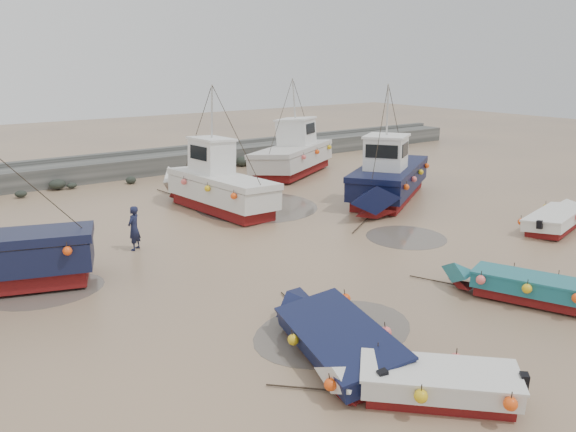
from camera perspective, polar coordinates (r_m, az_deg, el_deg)
name	(u,v)px	position (r m, az deg, el deg)	size (l,w,h in m)	color
ground	(360,274)	(20.40, 7.28, -5.91)	(120.00, 120.00, 0.00)	#A28360
seawall	(131,166)	(38.64, -15.65, 4.89)	(60.00, 4.92, 1.50)	#5E5E5A
puddle_a	(333,331)	(16.33, 4.64, -11.54)	(4.92, 4.92, 0.01)	#574E46
puddle_b	(406,237)	(24.89, 11.89, -2.11)	(3.42, 3.42, 0.01)	#574E46
puddle_c	(48,291)	(20.52, -23.22, -6.97)	(3.70, 3.70, 0.01)	#574E46
puddle_d	(256,206)	(29.50, -3.27, 0.99)	(6.32, 6.32, 0.01)	#574E46
dinghy_0	(422,378)	(13.43, 13.46, -15.74)	(4.50, 4.48, 1.43)	maroon
dinghy_1	(336,333)	(15.07, 4.91, -11.73)	(3.20, 6.60, 1.43)	maroon
dinghy_2	(518,283)	(19.53, 22.36, -6.28)	(3.09, 5.59, 1.43)	maroon
dinghy_3	(559,217)	(28.39, 25.86, -0.05)	(6.63, 2.74, 1.43)	maroon
cabin_boat_1	(214,184)	(28.80, -7.55, 3.28)	(3.17, 9.85, 6.22)	maroon
cabin_boat_2	(387,178)	(30.69, 10.04, 3.86)	(10.18, 7.11, 6.22)	maroon
cabin_boat_3	(297,153)	(38.08, 0.90, 6.39)	(9.84, 6.76, 6.22)	maroon
person	(136,250)	(23.63, -15.22, -3.31)	(0.66, 0.43, 1.81)	#171B36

